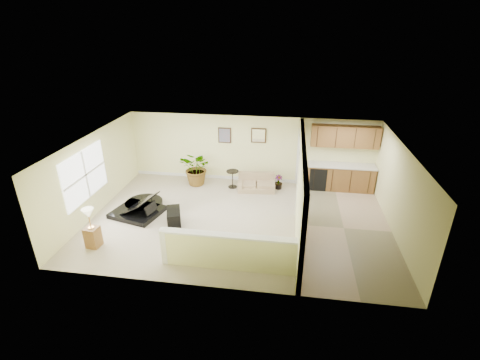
# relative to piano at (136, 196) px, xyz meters

# --- Properties ---
(floor) EXTENTS (9.00, 9.00, 0.00)m
(floor) POSITION_rel_piano_xyz_m (3.24, -0.04, -0.56)
(floor) COLOR #BDAF93
(floor) RESTS_ON ground
(back_wall) EXTENTS (9.00, 0.04, 2.50)m
(back_wall) POSITION_rel_piano_xyz_m (3.24, 2.96, 0.69)
(back_wall) COLOR #F2F1A5
(back_wall) RESTS_ON floor
(front_wall) EXTENTS (9.00, 0.04, 2.50)m
(front_wall) POSITION_rel_piano_xyz_m (3.24, -3.04, 0.69)
(front_wall) COLOR #F2F1A5
(front_wall) RESTS_ON floor
(left_wall) EXTENTS (0.04, 6.00, 2.50)m
(left_wall) POSITION_rel_piano_xyz_m (-1.26, -0.04, 0.69)
(left_wall) COLOR #F2F1A5
(left_wall) RESTS_ON floor
(right_wall) EXTENTS (0.04, 6.00, 2.50)m
(right_wall) POSITION_rel_piano_xyz_m (7.74, -0.04, 0.69)
(right_wall) COLOR #F2F1A5
(right_wall) RESTS_ON floor
(ceiling) EXTENTS (9.00, 6.00, 0.04)m
(ceiling) POSITION_rel_piano_xyz_m (3.24, -0.04, 1.94)
(ceiling) COLOR silver
(ceiling) RESTS_ON back_wall
(kitchen_vinyl) EXTENTS (2.70, 6.00, 0.01)m
(kitchen_vinyl) POSITION_rel_piano_xyz_m (6.39, -0.04, -0.56)
(kitchen_vinyl) COLOR tan
(kitchen_vinyl) RESTS_ON floor
(interior_partition) EXTENTS (0.18, 5.99, 2.50)m
(interior_partition) POSITION_rel_piano_xyz_m (5.04, 0.21, 0.66)
(interior_partition) COLOR #F2F1A5
(interior_partition) RESTS_ON floor
(pony_half_wall) EXTENTS (3.42, 0.22, 1.00)m
(pony_half_wall) POSITION_rel_piano_xyz_m (3.32, -2.34, -0.04)
(pony_half_wall) COLOR #F2F1A5
(pony_half_wall) RESTS_ON floor
(left_window) EXTENTS (0.05, 2.15, 1.45)m
(left_window) POSITION_rel_piano_xyz_m (-1.24, -0.54, 0.89)
(left_window) COLOR white
(left_window) RESTS_ON left_wall
(wall_art_left) EXTENTS (0.48, 0.04, 0.58)m
(wall_art_left) POSITION_rel_piano_xyz_m (2.29, 2.93, 1.19)
(wall_art_left) COLOR #382514
(wall_art_left) RESTS_ON back_wall
(wall_mirror) EXTENTS (0.55, 0.04, 0.55)m
(wall_mirror) POSITION_rel_piano_xyz_m (3.54, 2.93, 1.24)
(wall_mirror) COLOR #382514
(wall_mirror) RESTS_ON back_wall
(kitchen_cabinets) EXTENTS (2.36, 0.65, 2.33)m
(kitchen_cabinets) POSITION_rel_piano_xyz_m (6.43, 2.69, 0.31)
(kitchen_cabinets) COLOR brown
(kitchen_cabinets) RESTS_ON floor
(piano) EXTENTS (1.90, 1.91, 1.35)m
(piano) POSITION_rel_piano_xyz_m (0.00, 0.00, 0.00)
(piano) COLOR black
(piano) RESTS_ON floor
(piano_bench) EXTENTS (0.61, 0.85, 0.51)m
(piano_bench) POSITION_rel_piano_xyz_m (1.40, -0.60, -0.31)
(piano_bench) COLOR black
(piano_bench) RESTS_ON floor
(loveseat) EXTENTS (1.39, 0.87, 0.75)m
(loveseat) POSITION_rel_piano_xyz_m (3.57, 2.20, -0.28)
(loveseat) COLOR tan
(loveseat) RESTS_ON floor
(accent_table) EXTENTS (0.45, 0.45, 0.65)m
(accent_table) POSITION_rel_piano_xyz_m (2.69, 2.24, -0.15)
(accent_table) COLOR black
(accent_table) RESTS_ON floor
(palm_plant) EXTENTS (1.47, 1.37, 1.31)m
(palm_plant) POSITION_rel_piano_xyz_m (1.37, 2.30, 0.08)
(palm_plant) COLOR black
(palm_plant) RESTS_ON floor
(small_plant) EXTENTS (0.29, 0.29, 0.51)m
(small_plant) POSITION_rel_piano_xyz_m (4.35, 2.38, -0.35)
(small_plant) COLOR black
(small_plant) RESTS_ON floor
(lamp_stand) EXTENTS (0.37, 0.37, 1.15)m
(lamp_stand) POSITION_rel_piano_xyz_m (-0.41, -1.94, -0.08)
(lamp_stand) COLOR brown
(lamp_stand) RESTS_ON floor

